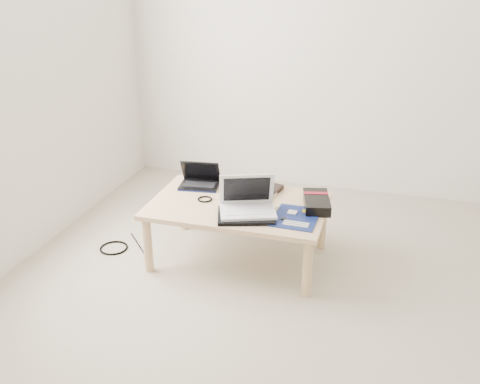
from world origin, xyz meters
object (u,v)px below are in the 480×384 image
(coffee_table, at_px, (238,210))
(netbook, at_px, (200,181))
(white_laptop, at_px, (247,203))
(gpu_box, at_px, (317,202))

(coffee_table, xyz_separation_m, netbook, (-0.33, 0.20, 0.09))
(coffee_table, bearing_deg, netbook, 148.85)
(white_laptop, bearing_deg, gpu_box, 28.69)
(white_laptop, xyz_separation_m, gpu_box, (0.39, 0.21, -0.03))
(netbook, distance_m, white_laptop, 0.54)
(netbook, bearing_deg, white_laptop, -37.59)
(netbook, distance_m, gpu_box, 0.82)
(coffee_table, height_order, gpu_box, gpu_box)
(coffee_table, bearing_deg, white_laptop, -53.57)
(gpu_box, bearing_deg, white_laptop, -151.31)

